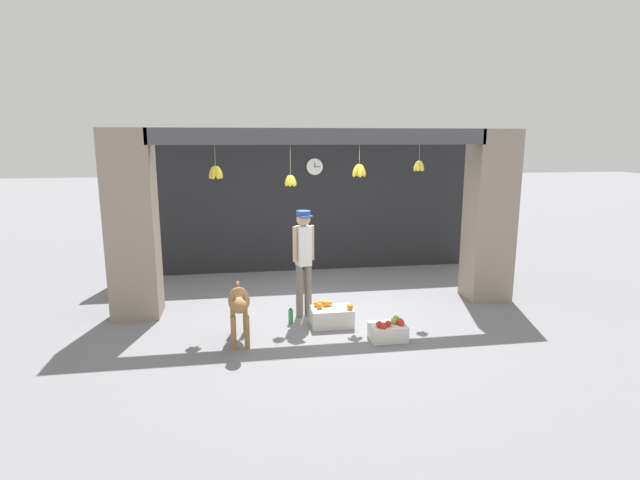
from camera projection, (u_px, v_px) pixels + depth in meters
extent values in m
plane|color=slate|center=(324.00, 311.00, 7.84)|extent=(60.00, 60.00, 0.00)
cube|color=#232326|center=(303.00, 202.00, 10.11)|extent=(6.99, 0.12, 2.82)
cube|color=gray|center=(132.00, 225.00, 7.42)|extent=(0.70, 0.60, 2.82)
cube|color=gray|center=(490.00, 216.00, 8.29)|extent=(0.70, 0.60, 2.82)
cube|color=#4C4C51|center=(323.00, 136.00, 7.42)|extent=(5.09, 0.24, 0.24)
cylinder|color=#B2AD99|center=(215.00, 155.00, 7.19)|extent=(0.01, 0.01, 0.30)
ellipsoid|color=yellow|center=(219.00, 172.00, 7.25)|extent=(0.14, 0.07, 0.21)
ellipsoid|color=yellow|center=(218.00, 172.00, 7.29)|extent=(0.11, 0.13, 0.22)
ellipsoid|color=yellow|center=(214.00, 172.00, 7.28)|extent=(0.11, 0.13, 0.22)
ellipsoid|color=yellow|center=(212.00, 173.00, 7.23)|extent=(0.14, 0.07, 0.21)
ellipsoid|color=yellow|center=(214.00, 173.00, 7.20)|extent=(0.11, 0.13, 0.22)
ellipsoid|color=yellow|center=(217.00, 173.00, 7.20)|extent=(0.11, 0.13, 0.22)
cylinder|color=#B2AD99|center=(290.00, 160.00, 7.44)|extent=(0.01, 0.01, 0.45)
ellipsoid|color=yellow|center=(294.00, 181.00, 7.51)|extent=(0.12, 0.07, 0.19)
ellipsoid|color=yellow|center=(292.00, 180.00, 7.54)|extent=(0.10, 0.11, 0.19)
ellipsoid|color=yellow|center=(290.00, 180.00, 7.54)|extent=(0.08, 0.12, 0.19)
ellipsoid|color=yellow|center=(288.00, 181.00, 7.51)|extent=(0.12, 0.09, 0.19)
ellipsoid|color=yellow|center=(288.00, 181.00, 7.48)|extent=(0.12, 0.09, 0.19)
ellipsoid|color=yellow|center=(290.00, 181.00, 7.46)|extent=(0.08, 0.12, 0.19)
ellipsoid|color=yellow|center=(293.00, 181.00, 7.47)|extent=(0.10, 0.11, 0.19)
cylinder|color=#B2AD99|center=(359.00, 154.00, 7.55)|extent=(0.01, 0.01, 0.30)
ellipsoid|color=yellow|center=(363.00, 171.00, 7.61)|extent=(0.14, 0.08, 0.22)
ellipsoid|color=yellow|center=(358.00, 170.00, 7.65)|extent=(0.08, 0.14, 0.22)
ellipsoid|color=yellow|center=(356.00, 171.00, 7.59)|extent=(0.14, 0.08, 0.22)
ellipsoid|color=yellow|center=(360.00, 171.00, 7.55)|extent=(0.08, 0.14, 0.22)
cylinder|color=#B2AD99|center=(419.00, 153.00, 7.75)|extent=(0.01, 0.01, 0.25)
ellipsoid|color=yellow|center=(422.00, 166.00, 7.80)|extent=(0.12, 0.06, 0.18)
ellipsoid|color=yellow|center=(419.00, 166.00, 7.84)|extent=(0.09, 0.11, 0.19)
ellipsoid|color=yellow|center=(417.00, 166.00, 7.83)|extent=(0.09, 0.11, 0.19)
ellipsoid|color=yellow|center=(416.00, 166.00, 7.79)|extent=(0.12, 0.06, 0.18)
ellipsoid|color=yellow|center=(418.00, 166.00, 7.75)|extent=(0.09, 0.11, 0.19)
ellipsoid|color=yellow|center=(421.00, 166.00, 7.76)|extent=(0.09, 0.11, 0.19)
ellipsoid|color=#9E7042|center=(239.00, 300.00, 6.61)|extent=(0.31, 0.72, 0.29)
cylinder|color=#9E7042|center=(247.00, 332.00, 6.43)|extent=(0.07, 0.07, 0.44)
cylinder|color=#9E7042|center=(234.00, 333.00, 6.40)|extent=(0.07, 0.07, 0.44)
cylinder|color=#9E7042|center=(245.00, 317.00, 6.96)|extent=(0.07, 0.07, 0.44)
cylinder|color=#9E7042|center=(233.00, 318.00, 6.92)|extent=(0.07, 0.07, 0.44)
ellipsoid|color=#9E7042|center=(240.00, 305.00, 6.22)|extent=(0.19, 0.27, 0.19)
cone|color=brown|center=(244.00, 297.00, 6.21)|extent=(0.06, 0.06, 0.08)
cone|color=brown|center=(235.00, 297.00, 6.19)|extent=(0.06, 0.06, 0.08)
cylinder|color=#9E7042|center=(238.00, 289.00, 6.98)|extent=(0.05, 0.22, 0.29)
cylinder|color=#6B665B|center=(308.00, 290.00, 7.60)|extent=(0.11, 0.11, 0.80)
cylinder|color=#6B665B|center=(300.00, 291.00, 7.54)|extent=(0.11, 0.11, 0.80)
cube|color=white|center=(304.00, 246.00, 7.43)|extent=(0.24, 0.22, 0.60)
cylinder|color=tan|center=(312.00, 243.00, 7.49)|extent=(0.06, 0.06, 0.53)
cylinder|color=tan|center=(295.00, 244.00, 7.37)|extent=(0.06, 0.06, 0.53)
sphere|color=tan|center=(303.00, 219.00, 7.35)|extent=(0.21, 0.21, 0.21)
cylinder|color=#234299|center=(303.00, 213.00, 7.34)|extent=(0.21, 0.21, 0.07)
cube|color=#234299|center=(306.00, 216.00, 7.25)|extent=(0.20, 0.16, 0.01)
cube|color=silver|center=(332.00, 317.00, 7.23)|extent=(0.60, 0.39, 0.26)
sphere|color=orange|center=(350.00, 306.00, 7.18)|extent=(0.09, 0.09, 0.09)
sphere|color=orange|center=(326.00, 304.00, 7.28)|extent=(0.09, 0.09, 0.09)
sphere|color=orange|center=(320.00, 306.00, 7.17)|extent=(0.09, 0.09, 0.09)
sphere|color=orange|center=(320.00, 303.00, 7.30)|extent=(0.09, 0.09, 0.09)
sphere|color=orange|center=(317.00, 304.00, 7.26)|extent=(0.09, 0.09, 0.09)
sphere|color=orange|center=(350.00, 307.00, 7.13)|extent=(0.09, 0.09, 0.09)
sphere|color=orange|center=(329.00, 303.00, 7.29)|extent=(0.09, 0.09, 0.09)
cube|color=silver|center=(388.00, 332.00, 6.73)|extent=(0.48, 0.35, 0.21)
sphere|color=red|center=(400.00, 321.00, 6.72)|extent=(0.09, 0.09, 0.09)
sphere|color=red|center=(379.00, 324.00, 6.61)|extent=(0.09, 0.09, 0.09)
sphere|color=red|center=(388.00, 324.00, 6.64)|extent=(0.09, 0.09, 0.09)
sphere|color=#99B238|center=(394.00, 321.00, 6.73)|extent=(0.09, 0.09, 0.09)
sphere|color=#99B238|center=(396.00, 319.00, 6.82)|extent=(0.09, 0.09, 0.09)
sphere|color=red|center=(401.00, 323.00, 6.68)|extent=(0.09, 0.09, 0.09)
sphere|color=red|center=(383.00, 326.00, 6.56)|extent=(0.09, 0.09, 0.09)
cylinder|color=#38934C|center=(291.00, 317.00, 7.31)|extent=(0.07, 0.07, 0.21)
cylinder|color=black|center=(291.00, 309.00, 7.29)|extent=(0.04, 0.04, 0.02)
cylinder|color=black|center=(315.00, 167.00, 9.94)|extent=(0.35, 0.01, 0.35)
cylinder|color=white|center=(315.00, 167.00, 9.92)|extent=(0.33, 0.02, 0.33)
cube|color=black|center=(315.00, 165.00, 9.90)|extent=(0.01, 0.01, 0.09)
cube|color=black|center=(317.00, 167.00, 9.92)|extent=(0.12, 0.01, 0.01)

